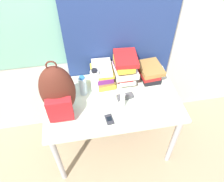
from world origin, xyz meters
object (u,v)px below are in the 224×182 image
at_px(sports_bottle, 95,81).
at_px(sunglasses_case, 125,97).
at_px(water_bottle, 83,86).
at_px(book_stack_right, 149,72).
at_px(book_stack_center, 124,69).
at_px(book_stack_left, 102,76).
at_px(sunscreen_bottle, 122,100).
at_px(backpack, 58,93).
at_px(cell_phone, 109,119).

relative_size(sports_bottle, sunglasses_case, 1.66).
distance_m(water_bottle, sports_bottle, 0.12).
bearing_deg(book_stack_right, sports_bottle, -170.75).
height_order(book_stack_center, water_bottle, book_stack_center).
distance_m(book_stack_left, sunscreen_bottle, 0.35).
height_order(backpack, sunscreen_bottle, backpack).
height_order(book_stack_right, sports_bottle, sports_bottle).
xyz_separation_m(water_bottle, sports_bottle, (0.11, 0.01, 0.03)).
bearing_deg(sunscreen_bottle, cell_phone, -138.89).
bearing_deg(book_stack_right, water_bottle, -171.33).
relative_size(backpack, sports_bottle, 2.09).
distance_m(book_stack_center, cell_phone, 0.52).
bearing_deg(backpack, book_stack_center, 25.09).
height_order(book_stack_center, cell_phone, book_stack_center).
bearing_deg(backpack, book_stack_right, 18.26).
distance_m(book_stack_center, sunscreen_bottle, 0.35).
height_order(water_bottle, sunglasses_case, water_bottle).
xyz_separation_m(book_stack_center, book_stack_right, (0.25, -0.00, -0.07)).
bearing_deg(sunscreen_bottle, book_stack_right, 44.16).
height_order(sunscreen_bottle, cell_phone, sunscreen_bottle).
relative_size(book_stack_left, book_stack_center, 0.90).
xyz_separation_m(book_stack_right, water_bottle, (-0.65, -0.10, 0.02)).
height_order(book_stack_left, sunglasses_case, book_stack_left).
relative_size(book_stack_center, cell_phone, 2.72).
relative_size(backpack, water_bottle, 2.63).
distance_m(sports_bottle, cell_phone, 0.38).
bearing_deg(sunglasses_case, sunscreen_bottle, -115.31).
distance_m(backpack, sunscreen_bottle, 0.54).
distance_m(book_stack_right, water_bottle, 0.66).
bearing_deg(book_stack_center, backpack, -154.91).
xyz_separation_m(book_stack_right, sunglasses_case, (-0.29, -0.23, -0.06)).
xyz_separation_m(book_stack_left, book_stack_right, (0.46, -0.00, -0.02)).
bearing_deg(book_stack_left, backpack, -144.09).
bearing_deg(cell_phone, book_stack_right, 43.32).
bearing_deg(cell_phone, sports_bottle, 100.58).
bearing_deg(sunscreen_bottle, sunglasses_case, 64.69).
relative_size(book_stack_right, water_bottle, 1.38).
distance_m(water_bottle, sunscreen_bottle, 0.39).
xyz_separation_m(book_stack_right, cell_phone, (-0.47, -0.45, -0.07)).
bearing_deg(sports_bottle, cell_phone, -79.42).
relative_size(backpack, book_stack_left, 2.05).
bearing_deg(sunglasses_case, sports_bottle, 151.01).
height_order(book_stack_right, water_bottle, water_bottle).
height_order(backpack, book_stack_center, backpack).
relative_size(book_stack_right, sunglasses_case, 1.83).
relative_size(book_stack_right, cell_phone, 2.63).
xyz_separation_m(water_bottle, sunscreen_bottle, (0.32, -0.23, -0.01)).
relative_size(book_stack_left, book_stack_right, 0.93).
distance_m(backpack, sunglasses_case, 0.60).
xyz_separation_m(book_stack_left, cell_phone, (-0.01, -0.45, -0.09)).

